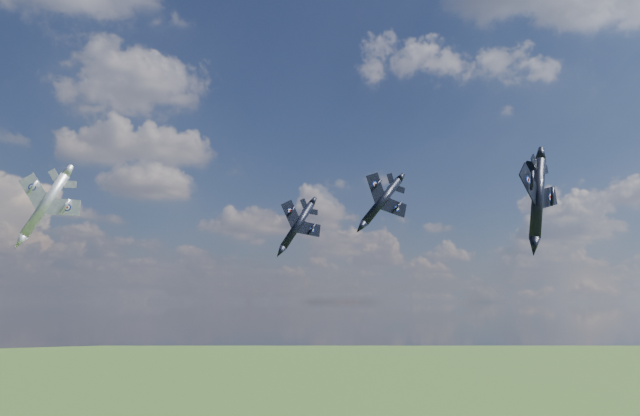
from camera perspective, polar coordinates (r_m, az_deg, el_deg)
name	(u,v)px	position (r m, az deg, el deg)	size (l,w,h in m)	color
jet_lead_navy	(297,225)	(102.21, -2.08, -1.60)	(8.97, 12.51, 2.59)	black
jet_right_navy	(538,198)	(82.72, 19.28, 0.87)	(10.50, 14.64, 3.03)	black
jet_high_navy	(382,201)	(112.85, 5.66, 0.60)	(10.98, 15.31, 3.17)	black
jet_left_silver	(45,205)	(85.90, -23.84, 0.28)	(8.93, 12.45, 2.58)	#989BA2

